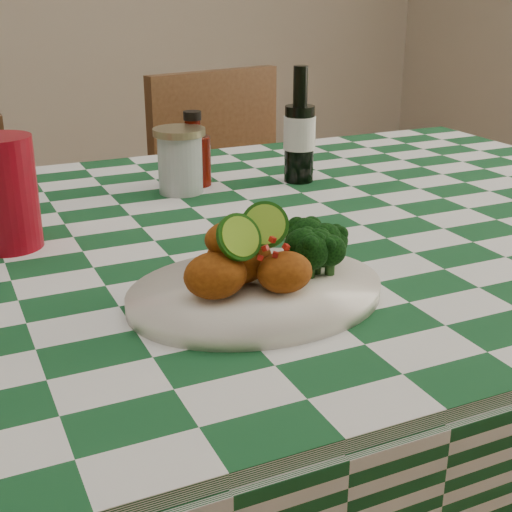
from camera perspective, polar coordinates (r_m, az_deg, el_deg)
name	(u,v)px	position (r m, az deg, el deg)	size (l,w,h in m)	color
dining_table	(225,451)	(1.24, -2.48, -15.34)	(1.66, 1.06, 0.79)	#164E26
plate	(256,293)	(0.83, 0.00, -2.98)	(0.30, 0.24, 0.02)	white
fried_chicken_pile	(253,251)	(0.80, -0.25, 0.37)	(0.13, 0.10, 0.09)	#94450E
broccoli_side	(320,247)	(0.86, 5.13, 0.69)	(0.08, 0.08, 0.06)	black
red_tumbler	(4,193)	(1.03, -19.49, 4.76)	(0.09, 0.09, 0.16)	maroon
ketchup_bottle	(193,149)	(1.29, -5.04, 8.56)	(0.06, 0.06, 0.13)	#5F0D04
mason_jar	(180,161)	(1.25, -6.09, 7.59)	(0.09, 0.09, 0.11)	#B2BCBA
beer_bottle	(300,125)	(1.31, 3.51, 10.42)	(0.06, 0.06, 0.21)	black
wooden_chair_right	(255,244)	(1.97, -0.11, 0.96)	(0.41, 0.43, 0.90)	#472814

